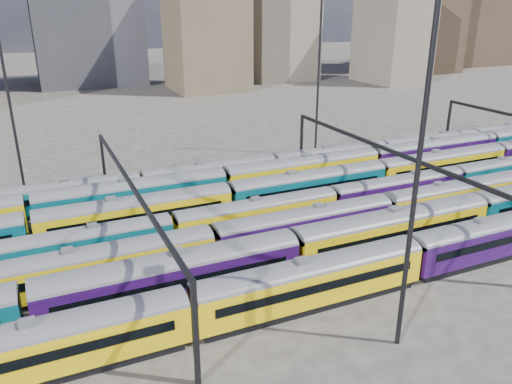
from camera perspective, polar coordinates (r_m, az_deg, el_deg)
name	(u,v)px	position (r m, az deg, el deg)	size (l,w,h in m)	color
ground	(309,222)	(58.62, 6.05, -3.47)	(500.00, 500.00, 0.00)	#3C3733
rake_0	(497,233)	(54.85, 25.79, -4.20)	(146.72, 3.06, 5.16)	black
rake_1	(293,248)	(46.16, 4.30, -6.36)	(135.33, 3.30, 5.57)	black
rake_2	(385,207)	(57.46, 14.53, -1.72)	(121.53, 2.96, 4.99)	black
rake_3	(332,199)	(59.18, 8.71, -0.77)	(114.62, 2.80, 4.70)	black
rake_4	(229,196)	(58.50, -3.09, -0.48)	(128.90, 3.14, 5.30)	black
rake_5	(224,180)	(63.26, -3.67, 1.33)	(136.47, 3.33, 5.62)	black
rake_6	(331,156)	(75.88, 8.55, 4.05)	(94.82, 2.78, 4.67)	black
gantry_1	(131,193)	(49.62, -14.09, -0.10)	(0.35, 40.35, 8.03)	black
gantry_2	(384,157)	(61.70, 14.38, 3.95)	(0.35, 40.35, 8.03)	black
mast_1	(8,91)	(68.76, -26.53, 10.28)	(1.40, 0.50, 25.60)	black
mast_2	(418,166)	(34.29, 18.06, 2.86)	(1.40, 0.50, 25.60)	black
mast_3	(319,70)	(82.44, 7.18, 13.63)	(1.40, 0.50, 25.60)	black
skyline	(416,13)	(201.23, 17.86, 18.89)	(399.22, 60.48, 50.03)	#665B4C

